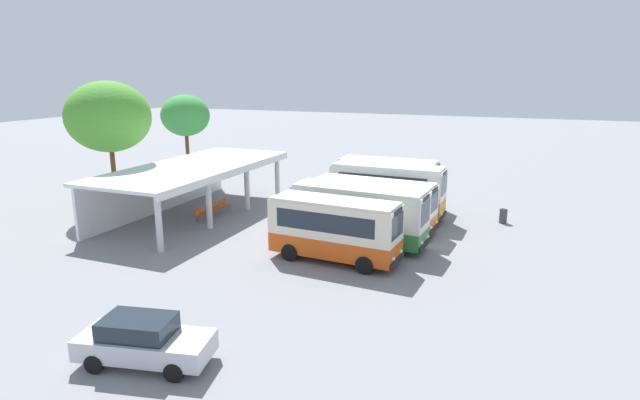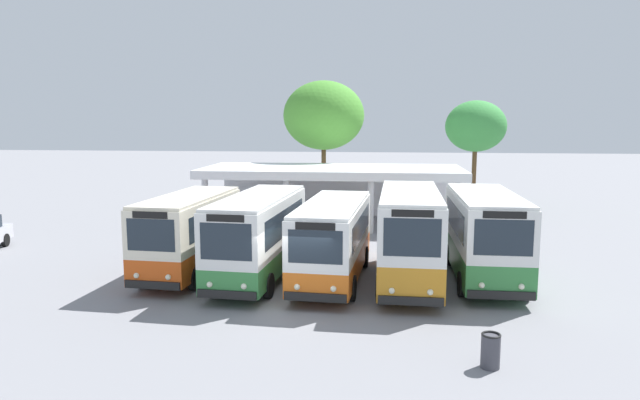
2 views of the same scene
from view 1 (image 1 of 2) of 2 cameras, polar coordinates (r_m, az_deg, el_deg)
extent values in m
plane|color=gray|center=(30.06, 10.89, -4.45)|extent=(180.00, 180.00, 0.00)
cylinder|color=black|center=(26.51, 6.56, -5.78)|extent=(0.28, 0.91, 0.90)
cylinder|color=black|center=(24.71, 4.97, -7.23)|extent=(0.28, 0.91, 0.90)
cylinder|color=black|center=(28.03, -1.33, -4.58)|extent=(0.28, 0.91, 0.90)
cylinder|color=black|center=(26.33, -3.37, -5.85)|extent=(0.28, 0.91, 0.90)
cube|color=#D14C14|center=(26.18, 1.62, -4.96)|extent=(2.58, 6.70, 0.98)
cube|color=beige|center=(25.77, 1.64, -2.10)|extent=(2.58, 6.70, 1.74)
cube|color=beige|center=(25.53, 1.66, -0.09)|extent=(2.50, 6.50, 0.12)
cube|color=black|center=(25.21, 8.55, -6.73)|extent=(2.04, 0.24, 0.28)
cube|color=#1E2833|center=(24.66, 8.59, -2.88)|extent=(1.76, 0.17, 1.13)
cube|color=black|center=(24.47, 8.65, -1.31)|extent=(1.29, 0.14, 0.24)
cube|color=#1E2833|center=(26.74, 2.38, -1.40)|extent=(0.39, 5.25, 0.96)
cube|color=#1E2833|center=(24.88, 0.43, -2.57)|extent=(0.39, 5.25, 0.96)
sphere|color=#EAEACC|center=(25.64, 8.95, -5.65)|extent=(0.20, 0.20, 0.20)
sphere|color=#EAEACC|center=(24.57, 8.13, -6.50)|extent=(0.20, 0.20, 0.20)
cylinder|color=black|center=(29.03, 9.27, -4.11)|extent=(0.28, 0.91, 0.90)
cylinder|color=black|center=(27.18, 8.00, -5.32)|extent=(0.28, 0.91, 0.90)
cylinder|color=black|center=(30.61, 0.91, -2.97)|extent=(0.28, 0.91, 0.90)
cylinder|color=black|center=(28.86, -0.82, -4.03)|extent=(0.28, 0.91, 0.90)
cube|color=#337F3D|center=(28.71, 4.25, -3.35)|extent=(2.67, 7.63, 0.91)
cube|color=silver|center=(28.33, 4.30, -0.64)|extent=(2.67, 7.63, 1.89)
cube|color=silver|center=(28.09, 4.34, 1.34)|extent=(2.59, 7.40, 0.12)
cube|color=black|center=(27.71, 11.53, -4.94)|extent=(2.03, 0.24, 0.28)
cube|color=#1E2833|center=(27.20, 11.62, -1.40)|extent=(1.75, 0.18, 1.23)
cube|color=black|center=(27.01, 11.70, 0.18)|extent=(1.28, 0.14, 0.24)
cube|color=#1E2833|center=(29.31, 4.90, -0.06)|extent=(0.47, 5.99, 1.04)
cube|color=#1E2833|center=(27.41, 3.28, -1.02)|extent=(0.47, 5.99, 1.04)
sphere|color=#EAEACC|center=(28.15, 11.85, -3.98)|extent=(0.20, 0.20, 0.20)
sphere|color=#EAEACC|center=(27.07, 11.22, -4.69)|extent=(0.20, 0.20, 0.20)
cylinder|color=black|center=(31.77, 10.44, -2.57)|extent=(0.28, 0.91, 0.90)
cylinder|color=black|center=(29.86, 9.34, -3.60)|extent=(0.28, 0.91, 0.90)
cylinder|color=black|center=(33.22, 2.84, -1.62)|extent=(0.28, 0.91, 0.90)
cylinder|color=black|center=(31.40, 1.34, -2.53)|extent=(0.28, 0.91, 0.90)
cube|color=orange|center=(31.38, 5.93, -1.89)|extent=(2.68, 7.50, 0.90)
cube|color=white|center=(31.05, 5.99, 0.41)|extent=(2.68, 7.50, 1.69)
cube|color=white|center=(30.86, 6.04, 2.04)|extent=(2.60, 7.28, 0.12)
cube|color=black|center=(30.46, 12.50, -3.26)|extent=(2.06, 0.24, 0.28)
cube|color=#1E2833|center=(30.03, 12.58, -0.22)|extent=(1.78, 0.17, 1.10)
cube|color=black|center=(29.87, 12.64, 1.03)|extent=(1.30, 0.14, 0.24)
cube|color=#1E2833|center=(32.06, 6.49, 0.92)|extent=(0.45, 5.88, 0.93)
cube|color=#1E2833|center=(30.10, 5.11, 0.09)|extent=(0.45, 5.88, 0.93)
sphere|color=#EAEACC|center=(30.93, 12.77, -2.41)|extent=(0.20, 0.20, 0.20)
sphere|color=#EAEACC|center=(29.81, 12.23, -2.99)|extent=(0.20, 0.20, 0.20)
cylinder|color=black|center=(34.62, 11.50, -1.25)|extent=(0.25, 0.91, 0.90)
cylinder|color=black|center=(32.66, 10.70, -2.13)|extent=(0.25, 0.91, 0.90)
cylinder|color=black|center=(35.80, 4.42, -0.50)|extent=(0.25, 0.91, 0.90)
cylinder|color=black|center=(33.90, 3.24, -1.31)|extent=(0.25, 0.91, 0.90)
cube|color=orange|center=(34.04, 7.44, -0.42)|extent=(2.40, 7.36, 1.20)
cube|color=silver|center=(33.69, 7.53, 2.11)|extent=(2.40, 7.36, 1.88)
cube|color=silver|center=(33.50, 7.58, 3.78)|extent=(2.33, 7.14, 0.12)
cube|color=black|center=(33.36, 13.49, -1.80)|extent=(2.08, 0.16, 0.28)
cube|color=#1E2833|center=(32.88, 13.61, 1.63)|extent=(1.79, 0.10, 1.22)
cube|color=black|center=(32.73, 13.69, 2.95)|extent=(1.31, 0.09, 0.24)
cube|color=#1E2833|center=(34.73, 7.88, 2.54)|extent=(0.22, 5.84, 1.03)
cube|color=#1E2833|center=(32.69, 6.82, 1.86)|extent=(0.22, 5.84, 1.03)
sphere|color=#EAEACC|center=(33.85, 13.69, -1.04)|extent=(0.20, 0.20, 0.20)
sphere|color=#EAEACC|center=(32.70, 13.31, -1.54)|extent=(0.20, 0.20, 0.20)
cylinder|color=black|center=(37.64, 11.06, 0.00)|extent=(0.23, 0.90, 0.90)
cylinder|color=black|center=(35.56, 10.32, -0.79)|extent=(0.23, 0.90, 0.90)
cylinder|color=black|center=(38.70, 4.78, 0.59)|extent=(0.23, 0.90, 0.90)
cylinder|color=black|center=(36.68, 3.72, -0.14)|extent=(0.23, 0.90, 0.90)
cube|color=#337F3D|center=(36.97, 7.46, 0.65)|extent=(2.38, 7.01, 1.09)
cube|color=silver|center=(36.67, 7.53, 2.87)|extent=(2.38, 7.01, 1.83)
cube|color=silver|center=(36.49, 7.58, 4.37)|extent=(2.31, 6.80, 0.12)
cube|color=black|center=(36.34, 12.79, -0.48)|extent=(2.18, 0.13, 0.28)
cube|color=#1E2833|center=(35.93, 12.88, 2.49)|extent=(1.88, 0.07, 1.19)
cube|color=black|center=(35.79, 12.95, 3.66)|extent=(1.38, 0.07, 0.24)
cube|color=#1E2833|center=(37.76, 7.85, 3.26)|extent=(0.11, 5.58, 1.01)
cube|color=#1E2833|center=(35.61, 6.89, 2.64)|extent=(0.11, 5.58, 1.01)
sphere|color=#EAEACC|center=(36.87, 12.98, 0.22)|extent=(0.20, 0.20, 0.20)
sphere|color=#EAEACC|center=(35.66, 12.62, -0.23)|extent=(0.20, 0.20, 0.20)
cylinder|color=black|center=(18.67, -13.68, -15.43)|extent=(0.31, 0.66, 0.64)
cylinder|color=black|center=(17.39, -15.95, -17.96)|extent=(0.31, 0.66, 0.64)
cylinder|color=black|center=(19.84, -21.12, -14.16)|extent=(0.31, 0.66, 0.64)
cylinder|color=black|center=(18.64, -23.81, -16.36)|extent=(0.31, 0.66, 0.64)
cube|color=silver|center=(18.42, -18.82, -15.01)|extent=(2.64, 4.65, 0.70)
cube|color=#1E2833|center=(18.22, -19.60, -13.10)|extent=(1.94, 2.54, 0.60)
cylinder|color=silver|center=(28.57, -17.49, -2.47)|extent=(0.36, 0.36, 3.20)
cylinder|color=silver|center=(32.15, -12.26, -0.34)|extent=(0.36, 0.36, 3.20)
cylinder|color=silver|center=(35.98, -8.12, 1.36)|extent=(0.36, 0.36, 3.20)
cylinder|color=silver|center=(39.99, -4.78, 2.72)|extent=(0.36, 0.36, 3.20)
cube|color=white|center=(37.20, -17.27, 1.28)|extent=(14.78, 0.20, 3.20)
cube|color=white|center=(35.16, -13.86, 3.62)|extent=(15.28, 6.39, 0.20)
cube|color=white|center=(33.48, -9.45, 2.92)|extent=(15.28, 0.10, 0.28)
cylinder|color=slate|center=(33.92, -12.75, -2.03)|extent=(0.03, 0.03, 0.44)
cylinder|color=slate|center=(33.64, -13.07, -2.18)|extent=(0.03, 0.03, 0.44)
cylinder|color=slate|center=(34.11, -13.25, -1.97)|extent=(0.03, 0.03, 0.44)
cylinder|color=slate|center=(33.83, -13.57, -2.12)|extent=(0.03, 0.03, 0.44)
cube|color=#D85919|center=(33.81, -13.18, -1.68)|extent=(0.46, 0.46, 0.04)
cube|color=#D85919|center=(33.86, -13.49, -1.33)|extent=(0.44, 0.06, 0.40)
cylinder|color=slate|center=(34.44, -12.21, -1.76)|extent=(0.03, 0.03, 0.44)
cylinder|color=slate|center=(34.16, -12.52, -1.91)|extent=(0.03, 0.03, 0.44)
cylinder|color=slate|center=(34.62, -12.71, -1.70)|extent=(0.03, 0.03, 0.44)
cylinder|color=slate|center=(34.34, -13.02, -1.85)|extent=(0.03, 0.03, 0.44)
cube|color=#D85919|center=(34.33, -12.63, -1.42)|extent=(0.46, 0.46, 0.04)
cube|color=#D85919|center=(34.38, -12.93, -1.07)|extent=(0.44, 0.06, 0.40)
cylinder|color=slate|center=(34.94, -11.62, -1.50)|extent=(0.03, 0.03, 0.44)
cylinder|color=slate|center=(34.65, -11.91, -1.65)|extent=(0.03, 0.03, 0.44)
cylinder|color=slate|center=(35.12, -12.11, -1.45)|extent=(0.03, 0.03, 0.44)
cylinder|color=slate|center=(34.83, -12.41, -1.59)|extent=(0.03, 0.03, 0.44)
cube|color=#D85919|center=(34.82, -12.03, -1.17)|extent=(0.46, 0.46, 0.04)
cube|color=#D85919|center=(34.87, -12.33, -0.82)|extent=(0.44, 0.06, 0.40)
cylinder|color=slate|center=(35.47, -11.13, -1.25)|extent=(0.03, 0.03, 0.44)
cylinder|color=slate|center=(35.18, -11.42, -1.39)|extent=(0.03, 0.03, 0.44)
cylinder|color=slate|center=(35.65, -11.61, -1.19)|extent=(0.03, 0.03, 0.44)
cylinder|color=slate|center=(35.36, -11.91, -1.33)|extent=(0.03, 0.03, 0.44)
cube|color=#D85919|center=(35.35, -11.53, -0.92)|extent=(0.46, 0.46, 0.04)
cube|color=#D85919|center=(35.40, -11.83, -0.57)|extent=(0.44, 0.06, 0.40)
cylinder|color=slate|center=(35.95, -10.50, -1.01)|extent=(0.03, 0.03, 0.44)
cylinder|color=slate|center=(35.65, -10.78, -1.15)|extent=(0.03, 0.03, 0.44)
cylinder|color=slate|center=(36.12, -10.99, -0.96)|extent=(0.03, 0.03, 0.44)
cylinder|color=slate|center=(35.83, -11.27, -1.10)|extent=(0.03, 0.03, 0.44)
cube|color=#D85919|center=(35.83, -10.90, -0.69)|extent=(0.46, 0.46, 0.04)
cube|color=#D85919|center=(35.88, -11.19, -0.35)|extent=(0.44, 0.06, 0.40)
cylinder|color=slate|center=(36.44, -9.92, -0.78)|extent=(0.03, 0.03, 0.44)
cylinder|color=slate|center=(36.15, -10.19, -0.92)|extent=(0.03, 0.03, 0.44)
cylinder|color=slate|center=(36.61, -10.40, -0.74)|extent=(0.03, 0.03, 0.44)
cylinder|color=slate|center=(36.32, -10.68, -0.87)|extent=(0.03, 0.03, 0.44)
cube|color=#D85919|center=(36.32, -10.32, -0.46)|extent=(0.46, 0.46, 0.04)
cube|color=#D85919|center=(36.37, -10.60, -0.13)|extent=(0.44, 0.06, 0.40)
cylinder|color=brown|center=(38.25, -21.88, 2.15)|extent=(0.32, 0.32, 4.40)
ellipsoid|color=#4C9933|center=(37.68, -22.47, 8.56)|extent=(5.58, 5.58, 4.75)
cylinder|color=brown|center=(47.22, -14.47, 4.65)|extent=(0.32, 0.32, 4.17)
ellipsoid|color=green|center=(46.80, -14.75, 9.08)|extent=(4.21, 4.21, 3.58)
cylinder|color=#3F3F47|center=(34.84, 19.70, -1.74)|extent=(0.48, 0.48, 0.85)
torus|color=black|center=(34.73, 19.76, -1.04)|extent=(0.49, 0.49, 0.06)
camera|label=2|loc=(33.58, 44.77, 4.58)|focal=31.70mm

